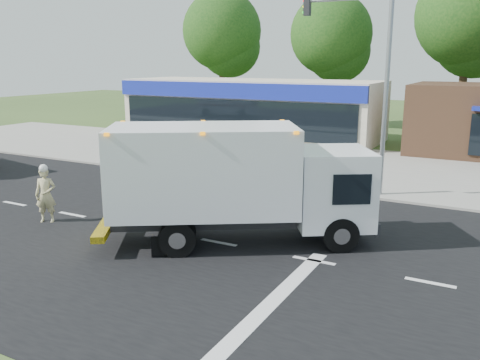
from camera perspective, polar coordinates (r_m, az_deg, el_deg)
The scene contains 10 objects.
ground at distance 15.29m, azimuth -2.39°, elevation -7.08°, with size 120.00×120.00×0.00m, color #385123.
road_asphalt at distance 15.29m, azimuth -2.39°, elevation -7.06°, with size 60.00×14.00×0.02m, color black.
sidewalk at distance 22.43m, azimuth 8.26°, elevation -0.41°, with size 60.00×2.40×0.12m, color gray.
parking_apron at distance 27.85m, azimuth 12.34°, elevation 1.99°, with size 60.00×9.00×0.02m, color gray.
lane_markings at distance 13.58m, azimuth -0.33°, elevation -9.69°, with size 55.20×7.00×0.01m.
ems_box_truck at distance 14.80m, azimuth -0.73°, elevation 0.43°, with size 8.02×6.24×3.51m.
emergency_worker at distance 18.13m, azimuth -20.99°, elevation -1.49°, with size 0.82×0.73×1.99m.
retail_strip_mall at distance 36.31m, azimuth 1.26°, elevation 8.06°, with size 18.00×6.20×4.00m.
traffic_signal_pole at distance 20.55m, azimuth 14.43°, elevation 11.78°, with size 3.51×0.25×8.00m.
background_trees at distance 41.37m, azimuth 17.31°, elevation 15.57°, with size 36.77×7.39×12.10m.
Camera 1 is at (7.29, -12.35, 5.32)m, focal length 38.00 mm.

